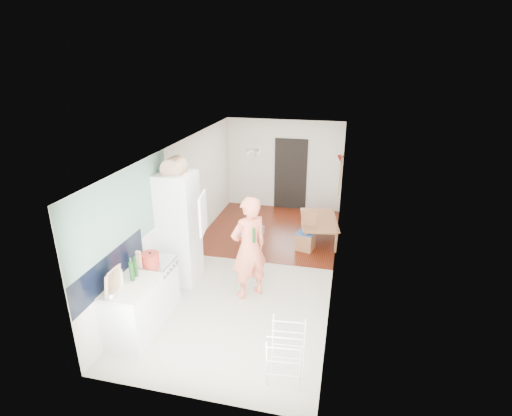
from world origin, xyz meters
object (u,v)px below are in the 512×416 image
at_px(person, 249,239).
at_px(stool, 252,245).
at_px(dining_chair, 306,232).
at_px(dining_table, 319,231).
at_px(drying_rack, 286,356).

relative_size(person, stool, 5.14).
distance_m(person, dining_chair, 2.29).
bearing_deg(dining_table, dining_chair, 147.57).
bearing_deg(person, stool, -121.92).
bearing_deg(stool, dining_table, 37.59).
distance_m(dining_table, drying_rack, 4.57).
bearing_deg(dining_chair, dining_table, 80.07).
bearing_deg(dining_table, drying_rack, 170.00).
relative_size(dining_table, stool, 2.85).
distance_m(dining_table, stool, 1.74).
height_order(dining_table, dining_chair, dining_chair).
bearing_deg(dining_table, person, 149.18).
height_order(person, stool, person).
xyz_separation_m(dining_chair, stool, (-1.12, -0.46, -0.21)).
height_order(person, dining_table, person).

